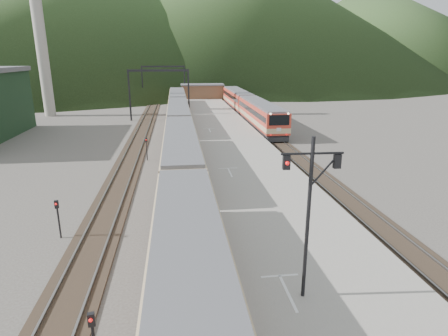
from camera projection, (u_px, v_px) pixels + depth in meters
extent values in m
cube|color=black|center=(180.00, 138.00, 46.76)|extent=(2.60, 200.00, 0.12)
cube|color=slate|center=(174.00, 138.00, 46.64)|extent=(0.10, 200.00, 0.14)
cube|color=slate|center=(185.00, 137.00, 46.82)|extent=(0.10, 200.00, 0.14)
cube|color=black|center=(139.00, 139.00, 46.15)|extent=(2.60, 200.00, 0.12)
cube|color=slate|center=(133.00, 139.00, 46.04)|extent=(0.10, 200.00, 0.14)
cube|color=slate|center=(145.00, 139.00, 46.21)|extent=(0.10, 200.00, 0.14)
cube|color=black|center=(269.00, 136.00, 48.15)|extent=(2.60, 200.00, 0.12)
cube|color=slate|center=(264.00, 135.00, 48.04)|extent=(0.10, 200.00, 0.14)
cube|color=slate|center=(275.00, 135.00, 48.21)|extent=(0.10, 200.00, 0.14)
cube|color=gray|center=(226.00, 137.00, 45.41)|extent=(8.00, 100.00, 1.00)
cube|color=black|center=(130.00, 95.00, 58.98)|extent=(0.25, 0.25, 8.00)
cube|color=black|center=(189.00, 95.00, 60.11)|extent=(0.25, 0.25, 8.00)
cube|color=black|center=(158.00, 70.00, 58.46)|extent=(9.30, 0.22, 0.35)
cube|color=black|center=(142.00, 84.00, 82.74)|extent=(0.25, 0.25, 8.00)
cube|color=black|center=(185.00, 84.00, 83.87)|extent=(0.25, 0.25, 8.00)
cube|color=black|center=(163.00, 66.00, 82.22)|extent=(9.30, 0.22, 0.35)
cylinder|color=#9E998E|center=(38.00, 24.00, 60.73)|extent=(1.80, 1.80, 30.00)
cube|color=brown|center=(202.00, 92.00, 82.89)|extent=(9.00, 4.00, 2.80)
cube|color=slate|center=(202.00, 85.00, 82.45)|extent=(9.40, 4.40, 0.30)
cone|color=#2A411C|center=(88.00, 12.00, 175.94)|extent=(180.00, 180.00, 60.00)
cone|color=#2A411C|center=(224.00, 8.00, 220.30)|extent=(220.00, 220.00, 75.00)
cone|color=#2A411C|center=(367.00, 29.00, 214.56)|extent=(160.00, 160.00, 50.00)
cube|color=tan|center=(191.00, 300.00, 12.63)|extent=(2.86, 19.22, 3.49)
cube|color=tan|center=(181.00, 155.00, 31.37)|extent=(2.86, 19.22, 3.49)
cube|color=tan|center=(179.00, 118.00, 50.11)|extent=(2.86, 19.22, 3.49)
cube|color=tan|center=(177.00, 101.00, 68.85)|extent=(2.86, 19.22, 3.49)
cube|color=red|center=(260.00, 115.00, 52.77)|extent=(2.92, 19.64, 3.56)
cube|color=red|center=(237.00, 99.00, 71.91)|extent=(2.92, 19.64, 3.56)
cylinder|color=black|center=(308.00, 221.00, 13.59)|extent=(0.14, 0.14, 6.28)
cube|color=black|center=(313.00, 153.00, 12.86)|extent=(2.20, 0.17, 0.07)
cube|color=black|center=(286.00, 162.00, 12.88)|extent=(0.26, 0.19, 0.50)
cube|color=black|center=(337.00, 161.00, 13.02)|extent=(0.26, 0.19, 0.50)
cube|color=black|center=(91.00, 319.00, 11.60)|extent=(0.24, 0.19, 0.45)
cylinder|color=black|center=(147.00, 150.00, 36.84)|extent=(0.10, 0.10, 2.00)
cube|color=black|center=(146.00, 140.00, 36.54)|extent=(0.26, 0.22, 0.45)
cylinder|color=black|center=(59.00, 222.00, 20.95)|extent=(0.10, 0.10, 2.00)
cube|color=black|center=(57.00, 204.00, 20.65)|extent=(0.25, 0.20, 0.45)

